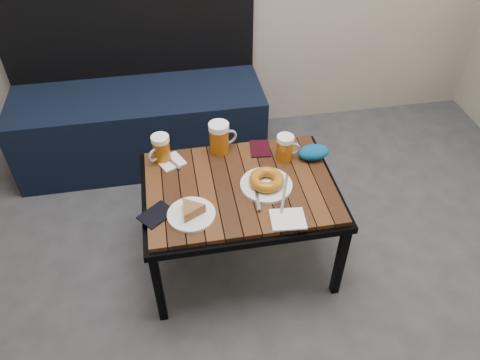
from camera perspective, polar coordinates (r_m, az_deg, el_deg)
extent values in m
cube|color=black|center=(2.82, -11.88, 6.42)|extent=(1.40, 0.50, 0.45)
cube|color=black|center=(2.79, -13.39, 17.10)|extent=(1.40, 0.05, 0.50)
cube|color=black|center=(2.00, -9.90, -12.90)|extent=(0.04, 0.03, 0.42)
cube|color=black|center=(2.10, 12.10, -9.72)|extent=(0.03, 0.03, 0.42)
cube|color=black|center=(2.37, -10.54, -1.87)|extent=(0.04, 0.04, 0.42)
cube|color=black|center=(2.45, 7.84, 0.34)|extent=(0.03, 0.04, 0.42)
cube|color=black|center=(2.02, 0.00, -1.37)|extent=(0.84, 0.62, 0.03)
cube|color=#3A1E0D|center=(2.01, 0.00, -0.83)|extent=(0.80, 0.58, 0.02)
cylinder|color=#9E530C|center=(2.12, -9.53, 3.59)|extent=(0.11, 0.11, 0.10)
cylinder|color=white|center=(2.09, -9.73, 4.97)|extent=(0.08, 0.08, 0.02)
torus|color=#8C999E|center=(2.10, -10.43, 3.00)|extent=(0.06, 0.05, 0.06)
cylinder|color=#9E530C|center=(2.14, -2.56, 4.89)|extent=(0.11, 0.11, 0.12)
cylinder|color=white|center=(2.10, -2.62, 6.52)|extent=(0.09, 0.09, 0.03)
torus|color=#8C999E|center=(2.16, -1.30, 5.27)|extent=(0.08, 0.03, 0.08)
cylinder|color=#9E530C|center=(2.11, 5.45, 3.71)|extent=(0.07, 0.07, 0.10)
cylinder|color=white|center=(2.08, 5.55, 5.04)|extent=(0.08, 0.08, 0.02)
torus|color=#8C999E|center=(2.12, 6.57, 3.81)|extent=(0.06, 0.01, 0.06)
cylinder|color=white|center=(1.87, -5.95, -4.21)|extent=(0.19, 0.19, 0.01)
cylinder|color=white|center=(1.99, 3.21, -0.62)|extent=(0.22, 0.22, 0.01)
torus|color=#8C4A0C|center=(1.97, 3.25, 0.04)|extent=(0.15, 0.15, 0.05)
cube|color=#A5A8AD|center=(1.95, 5.45, -1.43)|extent=(0.09, 0.22, 0.00)
cube|color=#A5A8AD|center=(1.93, 2.10, -1.86)|extent=(0.03, 0.17, 0.00)
cube|color=white|center=(2.13, -8.42, 2.23)|extent=(0.14, 0.14, 0.01)
cube|color=#A5A8AD|center=(2.13, -8.43, 2.35)|extent=(0.08, 0.13, 0.00)
cube|color=white|center=(1.86, 5.86, -4.78)|extent=(0.15, 0.13, 0.01)
cube|color=black|center=(1.90, -10.15, -4.18)|extent=(0.16, 0.16, 0.01)
cube|color=black|center=(2.19, 2.45, 3.85)|extent=(0.11, 0.14, 0.01)
ellipsoid|color=navy|center=(2.14, 8.94, 3.36)|extent=(0.15, 0.10, 0.06)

